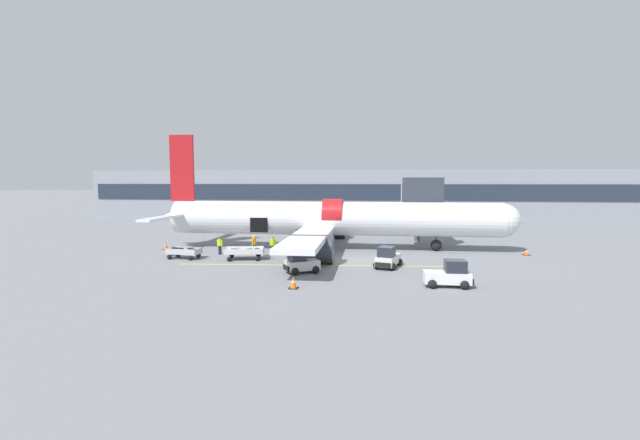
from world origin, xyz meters
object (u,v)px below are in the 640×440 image
object	(u,v)px
ground_crew_loader_a	(254,244)
ground_crew_loader_b	(220,245)
baggage_tug_lead	(388,258)
ground_crew_driver	(273,245)
baggage_cart_queued	(185,253)
ground_crew_supervisor	(294,249)
airplane	(328,220)
baggage_tug_mid	(449,275)
baggage_cart_loading	(245,253)
baggage_tug_rear	(301,263)

from	to	relation	value
ground_crew_loader_a	ground_crew_loader_b	bearing A→B (deg)	-164.27
baggage_tug_lead	ground_crew_driver	bearing A→B (deg)	154.23
baggage_cart_queued	ground_crew_supervisor	bearing A→B (deg)	7.35
baggage_tug_lead	ground_crew_loader_b	distance (m)	15.38
airplane	ground_crew_loader_a	distance (m)	7.56
airplane	ground_crew_driver	world-z (taller)	airplane
baggage_tug_mid	ground_crew_loader_b	xyz separation A→B (m)	(-18.45, 9.63, 0.13)
baggage_tug_lead	baggage_tug_mid	size ratio (longest dim) A/B	1.11
baggage_cart_queued	baggage_cart_loading	bearing A→B (deg)	3.03
baggage_tug_rear	ground_crew_supervisor	distance (m)	5.83
baggage_cart_loading	ground_crew_driver	distance (m)	3.35
ground_crew_driver	baggage_tug_mid	bearing A→B (deg)	-37.16
baggage_tug_rear	baggage_cart_loading	size ratio (longest dim) A/B	0.64
baggage_cart_loading	ground_crew_loader_a	distance (m)	2.93
ground_crew_loader_b	ground_crew_driver	world-z (taller)	ground_crew_driver
baggage_tug_lead	baggage_tug_mid	bearing A→B (deg)	-56.78
baggage_tug_rear	ground_crew_driver	size ratio (longest dim) A/B	1.67
baggage_tug_rear	ground_crew_loader_a	distance (m)	9.44
ground_crew_driver	ground_crew_supervisor	xyz separation A→B (m)	(2.27, -1.95, -0.05)
baggage_tug_lead	baggage_tug_mid	distance (m)	6.61
baggage_tug_lead	baggage_tug_rear	xyz separation A→B (m)	(-6.29, -2.67, -0.02)
baggage_cart_queued	ground_crew_loader_a	xyz separation A→B (m)	(5.21, 3.18, 0.41)
baggage_tug_rear	ground_crew_driver	distance (m)	8.48
baggage_tug_rear	ground_crew_loader_a	bearing A→B (deg)	126.39
baggage_tug_lead	ground_crew_supervisor	xyz separation A→B (m)	(-7.85, 2.94, 0.11)
ground_crew_loader_a	baggage_cart_queued	bearing A→B (deg)	-148.60
baggage_tug_mid	ground_crew_driver	world-z (taller)	baggage_tug_mid
airplane	baggage_tug_lead	bearing A→B (deg)	-57.02
airplane	baggage_tug_lead	distance (m)	10.34
baggage_tug_mid	baggage_cart_loading	bearing A→B (deg)	153.96
baggage_tug_lead	baggage_cart_queued	world-z (taller)	baggage_tug_lead
baggage_cart_queued	ground_crew_driver	size ratio (longest dim) A/B	2.30
baggage_tug_rear	ground_crew_driver	xyz separation A→B (m)	(-3.84, 7.56, 0.18)
baggage_tug_mid	baggage_cart_queued	size ratio (longest dim) A/B	0.79
baggage_tug_mid	ground_crew_loader_a	distance (m)	18.71
baggage_tug_lead	baggage_cart_loading	world-z (taller)	baggage_tug_lead
airplane	ground_crew_loader_b	xyz separation A→B (m)	(-9.32, -4.39, -1.98)
airplane	ground_crew_driver	bearing A→B (deg)	-141.97
airplane	baggage_cart_loading	xyz separation A→B (m)	(-6.33, -6.47, -2.29)
baggage_cart_queued	ground_crew_supervisor	size ratio (longest dim) A/B	2.44
ground_crew_loader_a	baggage_cart_loading	bearing A→B (deg)	-89.02
ground_crew_driver	baggage_tug_lead	bearing A→B (deg)	-25.77
baggage_tug_mid	ground_crew_loader_a	size ratio (longest dim) A/B	1.75
baggage_tug_rear	ground_crew_loader_b	world-z (taller)	baggage_tug_rear
baggage_tug_lead	ground_crew_driver	xyz separation A→B (m)	(-10.12, 4.89, 0.15)
airplane	baggage_tug_mid	distance (m)	16.87
airplane	ground_crew_loader_b	world-z (taller)	airplane
baggage_tug_rear	ground_crew_supervisor	world-z (taller)	baggage_tug_rear
ground_crew_loader_a	ground_crew_loader_b	distance (m)	3.05
baggage_tug_lead	ground_crew_driver	world-z (taller)	baggage_tug_lead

